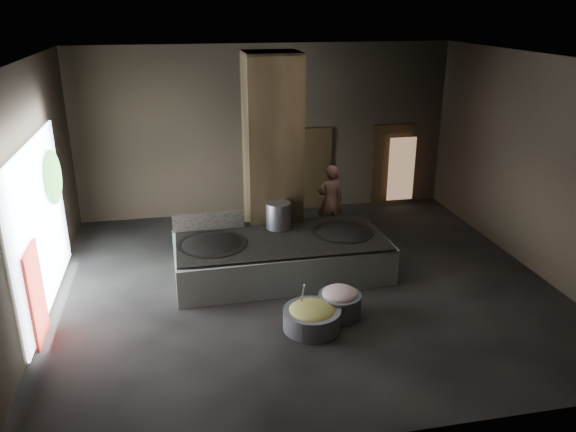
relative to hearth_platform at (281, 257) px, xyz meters
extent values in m
cube|color=black|center=(0.37, -0.53, -0.44)|extent=(10.00, 9.00, 0.10)
cube|color=black|center=(0.37, -0.53, 4.16)|extent=(10.00, 9.00, 0.10)
cube|color=black|center=(0.37, 4.02, 1.86)|extent=(10.00, 0.10, 4.50)
cube|color=black|center=(0.37, -5.08, 1.86)|extent=(10.00, 0.10, 4.50)
cube|color=black|center=(-4.68, -0.53, 1.86)|extent=(0.10, 9.00, 4.50)
cube|color=black|center=(5.42, -0.53, 1.86)|extent=(0.10, 9.00, 4.50)
cube|color=black|center=(0.07, 1.37, 1.86)|extent=(1.20, 1.20, 4.50)
cube|color=#B6CAB9|center=(0.00, 0.00, 0.00)|extent=(4.49, 2.23, 0.77)
cube|color=black|center=(0.00, 0.00, 0.43)|extent=(4.35, 2.09, 0.03)
ellipsoid|color=black|center=(-1.45, -0.05, 0.36)|extent=(1.40, 1.40, 0.39)
cylinder|color=black|center=(-1.45, -0.05, 0.43)|extent=(1.43, 1.43, 0.05)
ellipsoid|color=black|center=(1.35, 0.05, 0.36)|extent=(1.30, 1.30, 0.37)
cylinder|color=black|center=(1.35, 0.05, 0.43)|extent=(1.33, 1.33, 0.05)
cylinder|color=#95969C|center=(0.05, 0.55, 0.74)|extent=(0.54, 0.54, 0.58)
cube|color=black|center=(-1.45, 0.75, 0.64)|extent=(1.55, 0.10, 0.39)
imported|color=brown|center=(1.59, 1.85, 0.52)|extent=(0.69, 0.47, 1.82)
cylinder|color=slate|center=(0.13, -2.25, -0.20)|extent=(1.35, 1.35, 0.38)
ellipsoid|color=olive|center=(0.13, -2.25, -0.04)|extent=(0.85, 0.85, 0.26)
cylinder|color=#95969C|center=(-0.02, -2.10, 0.16)|extent=(0.05, 0.41, 0.73)
cylinder|color=slate|center=(0.73, -1.92, -0.17)|extent=(1.04, 1.04, 0.44)
ellipsoid|color=#A36961|center=(0.73, -1.92, 0.06)|extent=(0.66, 0.66, 0.25)
cube|color=black|center=(1.57, 3.92, 0.71)|extent=(1.18, 0.08, 2.38)
cube|color=#8C6647|center=(1.29, 4.16, 0.66)|extent=(0.87, 0.04, 2.07)
cube|color=black|center=(3.97, 3.92, 0.71)|extent=(1.18, 0.08, 2.38)
cube|color=#8C6647|center=(4.18, 3.69, 0.66)|extent=(0.77, 0.04, 1.82)
cube|color=white|center=(-4.58, -0.33, 1.21)|extent=(0.04, 4.20, 3.10)
cube|color=maroon|center=(-4.51, -1.63, 0.46)|extent=(0.05, 0.90, 1.70)
ellipsoid|color=#194714|center=(-4.48, 0.77, 1.81)|extent=(0.28, 1.10, 1.10)
camera|label=1|loc=(-2.01, -10.66, 5.05)|focal=35.00mm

